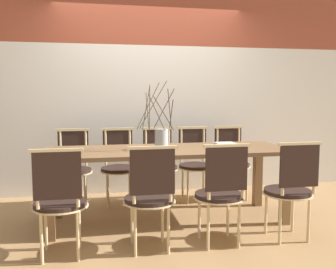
{
  "coord_description": "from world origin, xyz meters",
  "views": [
    {
      "loc": [
        -0.74,
        -3.79,
        1.33
      ],
      "look_at": [
        0.0,
        0.0,
        0.92
      ],
      "focal_mm": 40.0,
      "sensor_mm": 36.0,
      "label": 1
    }
  ],
  "objects_px": {
    "chair_near_center": "(221,190)",
    "vase_centerpiece": "(161,137)",
    "chair_far_center": "(159,162)",
    "dining_table": "(168,158)",
    "book_stack": "(226,145)"
  },
  "relations": [
    {
      "from": "chair_near_center",
      "to": "vase_centerpiece",
      "type": "xyz_separation_m",
      "value": [
        -0.41,
        0.69,
        0.4
      ]
    },
    {
      "from": "chair_near_center",
      "to": "chair_far_center",
      "type": "distance_m",
      "value": 1.5
    },
    {
      "from": "vase_centerpiece",
      "to": "dining_table",
      "type": "bearing_deg",
      "value": 31.5
    },
    {
      "from": "dining_table",
      "to": "vase_centerpiece",
      "type": "relative_size",
      "value": 3.57
    },
    {
      "from": "chair_far_center",
      "to": "book_stack",
      "type": "xyz_separation_m",
      "value": [
        0.59,
        -0.78,
        0.3
      ]
    },
    {
      "from": "chair_near_center",
      "to": "chair_far_center",
      "type": "bearing_deg",
      "value": 101.29
    },
    {
      "from": "dining_table",
      "to": "chair_far_center",
      "type": "distance_m",
      "value": 0.76
    },
    {
      "from": "chair_far_center",
      "to": "vase_centerpiece",
      "type": "bearing_deg",
      "value": 81.74
    },
    {
      "from": "dining_table",
      "to": "chair_near_center",
      "type": "height_order",
      "value": "chair_near_center"
    },
    {
      "from": "chair_near_center",
      "to": "chair_far_center",
      "type": "height_order",
      "value": "same"
    },
    {
      "from": "vase_centerpiece",
      "to": "book_stack",
      "type": "relative_size",
      "value": 2.84
    },
    {
      "from": "chair_near_center",
      "to": "book_stack",
      "type": "height_order",
      "value": "chair_near_center"
    },
    {
      "from": "chair_far_center",
      "to": "chair_near_center",
      "type": "bearing_deg",
      "value": 101.29
    },
    {
      "from": "chair_near_center",
      "to": "chair_far_center",
      "type": "relative_size",
      "value": 1.0
    },
    {
      "from": "chair_far_center",
      "to": "vase_centerpiece",
      "type": "distance_m",
      "value": 0.89
    }
  ]
}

